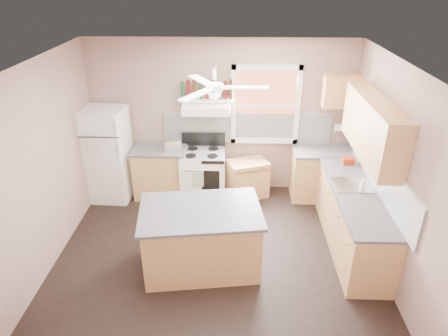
{
  "coord_description": "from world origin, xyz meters",
  "views": [
    {
      "loc": [
        0.25,
        -4.53,
        3.71
      ],
      "look_at": [
        0.1,
        0.3,
        1.25
      ],
      "focal_mm": 32.0,
      "sensor_mm": 36.0,
      "label": 1
    }
  ],
  "objects_px": {
    "stove": "(203,175)",
    "island": "(201,239)",
    "refrigerator": "(108,155)",
    "toaster": "(172,145)",
    "cart": "(248,179)"
  },
  "relations": [
    {
      "from": "stove",
      "to": "island",
      "type": "height_order",
      "value": "same"
    },
    {
      "from": "stove",
      "to": "island",
      "type": "distance_m",
      "value": 1.85
    },
    {
      "from": "refrigerator",
      "to": "toaster",
      "type": "distance_m",
      "value": 1.13
    },
    {
      "from": "toaster",
      "to": "island",
      "type": "bearing_deg",
      "value": -89.42
    },
    {
      "from": "toaster",
      "to": "cart",
      "type": "xyz_separation_m",
      "value": [
        1.3,
        0.04,
        -0.66
      ]
    },
    {
      "from": "island",
      "to": "cart",
      "type": "bearing_deg",
      "value": 63.24
    },
    {
      "from": "toaster",
      "to": "stove",
      "type": "height_order",
      "value": "toaster"
    },
    {
      "from": "stove",
      "to": "refrigerator",
      "type": "bearing_deg",
      "value": 179.08
    },
    {
      "from": "refrigerator",
      "to": "island",
      "type": "relative_size",
      "value": 1.1
    },
    {
      "from": "toaster",
      "to": "stove",
      "type": "bearing_deg",
      "value": -20.37
    },
    {
      "from": "toaster",
      "to": "stove",
      "type": "relative_size",
      "value": 0.33
    },
    {
      "from": "refrigerator",
      "to": "cart",
      "type": "bearing_deg",
      "value": 5.64
    },
    {
      "from": "refrigerator",
      "to": "stove",
      "type": "bearing_deg",
      "value": 4.48
    },
    {
      "from": "cart",
      "to": "stove",
      "type": "bearing_deg",
      "value": 164.29
    },
    {
      "from": "refrigerator",
      "to": "stove",
      "type": "xyz_separation_m",
      "value": [
        1.62,
        0.03,
        -0.38
      ]
    }
  ]
}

